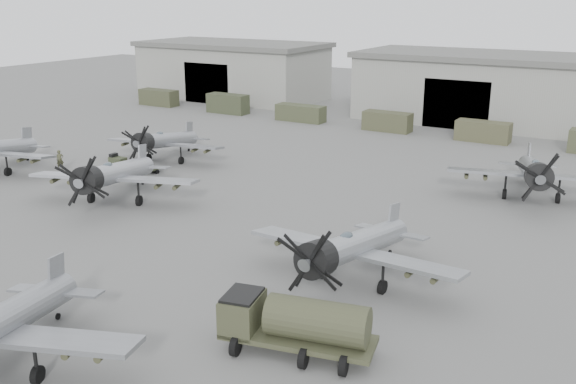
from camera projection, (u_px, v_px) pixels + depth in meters
name	position (u px, v px, depth m)	size (l,w,h in m)	color
ground	(137.00, 312.00, 33.32)	(220.00, 220.00, 0.00)	#535351
hangar_left	(233.00, 70.00, 101.48)	(29.00, 14.80, 8.70)	gray
hangar_center	(472.00, 87.00, 82.88)	(29.00, 14.80, 8.70)	gray
support_truck_0	(159.00, 98.00, 95.06)	(6.05, 2.20, 2.35)	#3A3D28
support_truck_1	(228.00, 104.00, 88.84)	(5.92, 2.20, 2.64)	#353B26
support_truck_2	(300.00, 113.00, 83.23)	(6.54, 2.20, 2.12)	#3C412A
support_truck_3	(387.00, 121.00, 77.30)	(5.82, 2.20, 2.29)	#41422B
support_truck_4	(483.00, 131.00, 71.68)	(5.94, 2.20, 2.27)	#46462E
aircraft_mid_1	(112.00, 175.00, 49.71)	(13.24, 11.94, 5.34)	#A1A3AA
aircraft_mid_2	(351.00, 248.00, 35.66)	(12.78, 11.50, 5.12)	#9CA0A5
aircraft_far_0	(163.00, 141.00, 62.28)	(12.07, 10.86, 4.79)	gray
aircraft_far_1	(534.00, 172.00, 50.50)	(13.40, 12.06, 5.34)	gray
fuel_tanker	(296.00, 321.00, 29.17)	(7.42, 4.31, 2.73)	#3B3E28
tug_trailer	(127.00, 163.00, 60.95)	(5.93, 1.36, 1.19)	#343A26
ground_crew	(60.00, 160.00, 60.20)	(0.68, 0.45, 1.88)	#44452D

